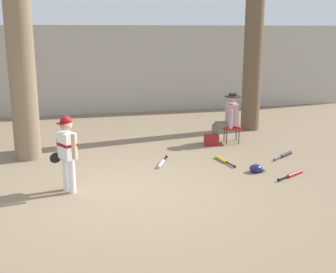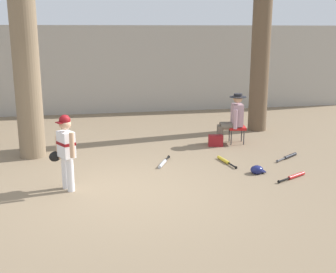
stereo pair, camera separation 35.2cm
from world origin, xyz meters
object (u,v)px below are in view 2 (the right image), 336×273
(handbag_beside_stool, at_px, (216,141))
(seated_spectator, at_px, (233,117))
(tree_near_player, at_px, (25,48))
(bat_black_composite, at_px, (289,156))
(bat_red_barrel, at_px, (294,176))
(young_ballplayer, at_px, (65,148))
(tree_behind_spectator, at_px, (262,31))
(batting_helmet_navy, at_px, (257,170))
(bat_yellow_trainer, at_px, (225,161))
(folding_stool, at_px, (237,128))
(bat_aluminum_silver, at_px, (163,163))

(handbag_beside_stool, bearing_deg, seated_spectator, 21.33)
(tree_near_player, relative_size, bat_black_composite, 8.16)
(bat_black_composite, xyz_separation_m, bat_red_barrel, (-0.49, -1.21, -0.00))
(seated_spectator, relative_size, bat_black_composite, 1.80)
(young_ballplayer, relative_size, handbag_beside_stool, 3.84)
(tree_behind_spectator, bearing_deg, batting_helmet_navy, -112.36)
(batting_helmet_navy, bearing_deg, bat_black_composite, 38.00)
(bat_yellow_trainer, bearing_deg, tree_near_player, 162.54)
(tree_near_player, distance_m, bat_red_barrel, 5.89)
(handbag_beside_stool, distance_m, bat_red_barrel, 2.57)
(tree_behind_spectator, bearing_deg, bat_yellow_trainer, -123.88)
(batting_helmet_navy, bearing_deg, handbag_beside_stool, 94.85)
(young_ballplayer, xyz_separation_m, bat_yellow_trainer, (3.14, 0.97, -0.71))
(handbag_beside_stool, relative_size, batting_helmet_navy, 1.17)
(seated_spectator, distance_m, batting_helmet_navy, 2.35)
(batting_helmet_navy, bearing_deg, tree_behind_spectator, 67.64)
(tree_near_player, xyz_separation_m, batting_helmet_navy, (4.30, -2.03, -2.22))
(tree_near_player, bearing_deg, seated_spectator, 2.81)
(folding_stool, distance_m, bat_aluminum_silver, 2.47)
(seated_spectator, relative_size, bat_yellow_trainer, 1.54)
(young_ballplayer, bearing_deg, seated_spectator, 32.53)
(seated_spectator, relative_size, bat_aluminum_silver, 1.72)
(handbag_beside_stool, xyz_separation_m, bat_black_composite, (1.24, -1.24, -0.10))
(bat_yellow_trainer, bearing_deg, batting_helmet_navy, -64.94)
(tree_near_player, xyz_separation_m, folding_stool, (4.70, 0.21, -1.93))
(bat_black_composite, distance_m, batting_helmet_navy, 1.36)
(tree_behind_spectator, xyz_separation_m, bat_aluminum_silver, (-3.09, -2.60, -2.60))
(bat_red_barrel, bearing_deg, seated_spectator, 96.05)
(tree_behind_spectator, distance_m, bat_red_barrel, 4.74)
(tree_near_player, height_order, handbag_beside_stool, tree_near_player)
(young_ballplayer, relative_size, folding_stool, 2.81)
(folding_stool, bearing_deg, handbag_beside_stool, -163.61)
(folding_stool, bearing_deg, bat_aluminum_silver, -146.67)
(tree_behind_spectator, relative_size, bat_aluminum_silver, 8.59)
(tree_near_player, relative_size, handbag_beside_stool, 16.02)
(handbag_beside_stool, height_order, bat_aluminum_silver, handbag_beside_stool)
(tree_near_player, bearing_deg, folding_stool, 2.54)
(tree_near_player, xyz_separation_m, bat_yellow_trainer, (3.93, -1.24, -2.26))
(young_ballplayer, relative_size, batting_helmet_navy, 4.48)
(folding_stool, height_order, seated_spectator, seated_spectator)
(young_ballplayer, xyz_separation_m, folding_stool, (3.91, 2.41, -0.38))
(tree_near_player, xyz_separation_m, bat_aluminum_silver, (2.65, -1.14, -2.26))
(tree_near_player, height_order, tree_behind_spectator, tree_behind_spectator)
(tree_behind_spectator, xyz_separation_m, handbag_beside_stool, (-1.61, -1.42, -2.50))
(bat_black_composite, bearing_deg, handbag_beside_stool, 135.15)
(handbag_beside_stool, height_order, bat_red_barrel, handbag_beside_stool)
(tree_near_player, bearing_deg, bat_yellow_trainer, -17.46)
(tree_near_player, distance_m, handbag_beside_stool, 4.66)
(tree_behind_spectator, relative_size, folding_stool, 12.95)
(bat_black_composite, xyz_separation_m, bat_aluminum_silver, (-2.72, 0.06, -0.00))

